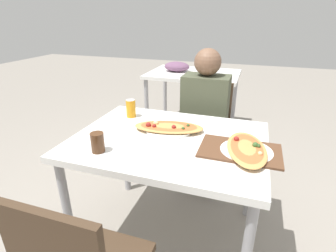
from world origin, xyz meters
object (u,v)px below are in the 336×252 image
chair_far_seated (206,129)px  drink_glass (98,142)px  soda_can (131,108)px  dining_table (169,149)px  person_seated (205,112)px  pizza_main (168,128)px  pizza_second (247,149)px

chair_far_seated → drink_glass: chair_far_seated is taller
drink_glass → soda_can: bearing=96.4°
dining_table → drink_glass: bearing=-137.3°
soda_can → drink_glass: size_ratio=1.17×
person_seated → soda_can: bearing=42.0°
pizza_main → pizza_second: bearing=-16.1°
dining_table → chair_far_seated: size_ratio=1.25×
dining_table → pizza_main: size_ratio=2.43×
pizza_main → pizza_second: (0.48, -0.14, -0.00)m
pizza_main → soda_can: 0.36m
chair_far_seated → soda_can: size_ratio=7.12×
dining_table → pizza_second: size_ratio=2.56×
chair_far_seated → person_seated: 0.23m
chair_far_seated → soda_can: 0.76m
chair_far_seated → pizza_second: (0.36, -0.80, 0.28)m
drink_glass → pizza_main: bearing=54.4°
person_seated → pizza_main: (-0.12, -0.55, 0.07)m
soda_can → chair_far_seated: bearing=49.2°
chair_far_seated → pizza_main: 0.73m
soda_can → drink_glass: bearing=-83.6°
soda_can → pizza_second: soda_can is taller
pizza_main → drink_glass: size_ratio=4.31×
person_seated → drink_glass: person_seated is taller
pizza_main → soda_can: size_ratio=3.68×
drink_glass → pizza_second: drink_glass is taller
pizza_main → pizza_second: same height
soda_can → drink_glass: soda_can is taller
dining_table → person_seated: bearing=82.2°
dining_table → pizza_main: bearing=111.0°
pizza_main → person_seated: bearing=77.3°
dining_table → pizza_main: (-0.04, 0.09, 0.10)m
chair_far_seated → pizza_second: size_ratio=2.04×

